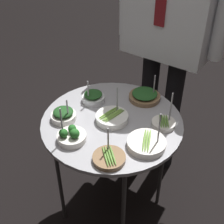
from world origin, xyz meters
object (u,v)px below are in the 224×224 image
at_px(bowl_asparagus_far_rim, 112,117).
at_px(bowl_asparagus_center, 109,158).
at_px(bowl_broccoli_front_left, 71,136).
at_px(bowl_spinach_back_right, 145,96).
at_px(waiter_figure, 171,13).
at_px(bowl_asparagus_near_rim, 164,123).
at_px(bowl_asparagus_mid_left, 147,143).
at_px(serving_cart, 112,128).
at_px(bowl_spinach_back_left, 93,97).
at_px(bowl_spinach_front_center, 64,115).

xyz_separation_m(bowl_asparagus_far_rim, bowl_asparagus_center, (0.14, -0.22, -0.01)).
bearing_deg(bowl_broccoli_front_left, bowl_spinach_back_right, 76.77).
bearing_deg(waiter_figure, bowl_asparagus_near_rim, -63.23).
height_order(bowl_asparagus_far_rim, bowl_asparagus_near_rim, bowl_asparagus_near_rim).
xyz_separation_m(bowl_asparagus_mid_left, waiter_figure, (-0.21, 0.59, 0.34)).
bearing_deg(waiter_figure, bowl_asparagus_center, -80.15).
relative_size(serving_cart, bowl_spinach_back_right, 4.29).
relative_size(serving_cart, bowl_spinach_back_left, 5.21).
bearing_deg(serving_cart, bowl_spinach_front_center, -148.18).
height_order(bowl_asparagus_center, bowl_asparagus_mid_left, bowl_asparagus_mid_left).
height_order(bowl_asparagus_near_rim, bowl_broccoli_front_left, bowl_broccoli_front_left).
height_order(bowl_asparagus_far_rim, waiter_figure, waiter_figure).
relative_size(bowl_spinach_back_right, bowl_asparagus_far_rim, 1.00).
bearing_deg(bowl_asparagus_mid_left, serving_cart, 164.52).
bearing_deg(serving_cart, bowl_asparagus_near_rim, 25.40).
bearing_deg(bowl_spinach_back_right, bowl_asparagus_near_rim, -37.54).
bearing_deg(bowl_spinach_front_center, bowl_asparagus_far_rim, 32.67).
distance_m(bowl_spinach_back_right, bowl_asparagus_center, 0.47).
bearing_deg(bowl_broccoli_front_left, bowl_spinach_back_left, 109.07).
relative_size(bowl_spinach_front_center, bowl_broccoli_front_left, 0.72).
relative_size(bowl_spinach_back_right, bowl_asparagus_mid_left, 0.92).
distance_m(serving_cart, bowl_spinach_back_left, 0.20).
height_order(bowl_spinach_back_left, bowl_broccoli_front_left, bowl_broccoli_front_left).
bearing_deg(bowl_spinach_back_left, bowl_broccoli_front_left, -70.93).
xyz_separation_m(bowl_asparagus_far_rim, bowl_broccoli_front_left, (-0.06, -0.21, 0.01)).
distance_m(bowl_spinach_back_right, bowl_broccoli_front_left, 0.47).
xyz_separation_m(bowl_asparagus_far_rim, bowl_asparagus_near_rim, (0.22, 0.10, -0.00)).
xyz_separation_m(serving_cart, waiter_figure, (0.00, 0.53, 0.41)).
bearing_deg(serving_cart, bowl_broccoli_front_left, -107.68).
height_order(bowl_broccoli_front_left, bowl_asparagus_mid_left, same).
xyz_separation_m(bowl_spinach_front_center, bowl_spinach_back_left, (0.03, 0.20, -0.00)).
bearing_deg(bowl_asparagus_mid_left, bowl_spinach_back_right, 120.85).
bearing_deg(bowl_spinach_back_right, bowl_spinach_front_center, -122.79).
xyz_separation_m(bowl_spinach_front_center, bowl_broccoli_front_left, (0.13, -0.09, 0.00)).
height_order(bowl_asparagus_near_rim, bowl_asparagus_center, bowl_asparagus_near_rim).
bearing_deg(bowl_asparagus_mid_left, bowl_spinach_back_left, 160.43).
bearing_deg(bowl_spinach_front_center, bowl_asparagus_mid_left, 8.22).
relative_size(bowl_asparagus_near_rim, bowl_asparagus_center, 1.26).
distance_m(bowl_spinach_front_center, bowl_asparagus_mid_left, 0.42).
bearing_deg(bowl_asparagus_far_rim, bowl_spinach_back_right, 80.07).
bearing_deg(bowl_spinach_back_left, bowl_spinach_back_right, 38.38).
height_order(bowl_asparagus_near_rim, waiter_figure, waiter_figure).
height_order(serving_cart, bowl_spinach_back_left, bowl_spinach_back_left).
distance_m(serving_cart, waiter_figure, 0.67).
bearing_deg(waiter_figure, bowl_spinach_front_center, -107.07).
bearing_deg(bowl_asparagus_far_rim, bowl_asparagus_center, -58.11).
xyz_separation_m(serving_cart, bowl_asparagus_center, (0.13, -0.22, 0.06)).
height_order(serving_cart, waiter_figure, waiter_figure).
xyz_separation_m(bowl_spinach_back_right, waiter_figure, (-0.03, 0.28, 0.34)).
distance_m(serving_cart, bowl_spinach_back_right, 0.25).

